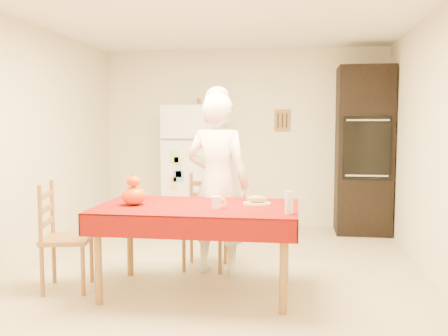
% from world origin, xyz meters
% --- Properties ---
extents(floor, '(4.50, 4.50, 0.00)m').
position_xyz_m(floor, '(0.00, 0.00, 0.00)').
color(floor, tan).
rests_on(floor, ground).
extents(room_shell, '(4.02, 4.52, 2.51)m').
position_xyz_m(room_shell, '(0.00, 0.00, 1.62)').
color(room_shell, beige).
rests_on(room_shell, ground).
extents(refrigerator, '(0.75, 0.74, 1.70)m').
position_xyz_m(refrigerator, '(-0.65, 1.88, 0.85)').
color(refrigerator, white).
rests_on(refrigerator, floor).
extents(oven_cabinet, '(0.70, 0.62, 2.20)m').
position_xyz_m(oven_cabinet, '(1.63, 1.93, 1.10)').
color(oven_cabinet, black).
rests_on(oven_cabinet, floor).
extents(dining_table, '(1.70, 1.00, 0.76)m').
position_xyz_m(dining_table, '(-0.08, -0.72, 0.69)').
color(dining_table, brown).
rests_on(dining_table, floor).
extents(chair_far, '(0.43, 0.41, 0.95)m').
position_xyz_m(chair_far, '(-0.15, 0.08, 0.51)').
color(chair_far, brown).
rests_on(chair_far, floor).
extents(chair_left, '(0.48, 0.49, 0.95)m').
position_xyz_m(chair_left, '(-1.30, -0.80, 0.51)').
color(chair_left, brown).
rests_on(chair_left, floor).
extents(seated_woman, '(0.72, 0.56, 1.75)m').
position_xyz_m(seated_woman, '(-0.01, -0.12, 0.88)').
color(seated_woman, white).
rests_on(seated_woman, floor).
extents(coffee_mug, '(0.08, 0.08, 0.10)m').
position_xyz_m(coffee_mug, '(0.10, -0.83, 0.81)').
color(coffee_mug, white).
rests_on(coffee_mug, dining_table).
extents(pumpkin_lower, '(0.21, 0.21, 0.16)m').
position_xyz_m(pumpkin_lower, '(-0.63, -0.76, 0.84)').
color(pumpkin_lower, '#E04C05').
rests_on(pumpkin_lower, dining_table).
extents(pumpkin_upper, '(0.12, 0.12, 0.09)m').
position_xyz_m(pumpkin_upper, '(-0.63, -0.76, 0.97)').
color(pumpkin_upper, '#E35205').
rests_on(pumpkin_upper, pumpkin_lower).
extents(wine_glass, '(0.07, 0.07, 0.18)m').
position_xyz_m(wine_glass, '(0.69, -0.98, 0.85)').
color(wine_glass, silver).
rests_on(wine_glass, dining_table).
extents(bread_plate, '(0.24, 0.24, 0.02)m').
position_xyz_m(bread_plate, '(0.41, -0.59, 0.77)').
color(bread_plate, white).
rests_on(bread_plate, dining_table).
extents(bread_loaf, '(0.18, 0.10, 0.06)m').
position_xyz_m(bread_loaf, '(0.41, -0.59, 0.81)').
color(bread_loaf, '#9F744E').
rests_on(bread_loaf, bread_plate).
extents(spice_jar_left, '(0.05, 0.05, 0.10)m').
position_xyz_m(spice_jar_left, '(-0.59, 1.93, 1.75)').
color(spice_jar_left, '#995A1B').
rests_on(spice_jar_left, refrigerator).
extents(spice_jar_mid, '(0.05, 0.05, 0.10)m').
position_xyz_m(spice_jar_mid, '(-0.47, 1.93, 1.75)').
color(spice_jar_mid, brown).
rests_on(spice_jar_mid, refrigerator).
extents(spice_jar_right, '(0.05, 0.05, 0.10)m').
position_xyz_m(spice_jar_right, '(-0.36, 1.93, 1.75)').
color(spice_jar_right, '#934E1A').
rests_on(spice_jar_right, refrigerator).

